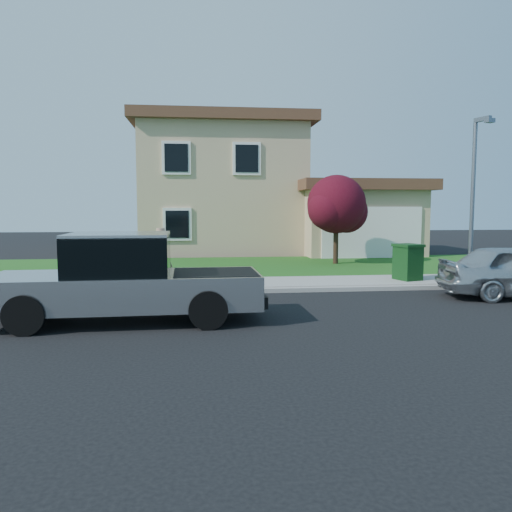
{
  "coord_description": "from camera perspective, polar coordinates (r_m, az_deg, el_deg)",
  "views": [
    {
      "loc": [
        -1.17,
        -10.67,
        2.34
      ],
      "look_at": [
        0.15,
        1.09,
        1.2
      ],
      "focal_mm": 35.0,
      "sensor_mm": 36.0,
      "label": 1
    }
  ],
  "objects": [
    {
      "name": "ornamental_tree",
      "position": [
        20.33,
        9.27,
        5.54
      ],
      "size": [
        2.6,
        2.34,
        3.56
      ],
      "color": "black",
      "rests_on": "lawn"
    },
    {
      "name": "trash_bin",
      "position": [
        15.92,
        16.96,
        -0.63
      ],
      "size": [
        0.87,
        0.93,
        1.1
      ],
      "rotation": [
        0.0,
        0.0,
        0.29
      ],
      "color": "#0E3411",
      "rests_on": "sidewalk"
    },
    {
      "name": "pickup_truck",
      "position": [
        10.59,
        -14.65,
        -2.74
      ],
      "size": [
        5.63,
        2.18,
        1.83
      ],
      "rotation": [
        0.0,
        0.0,
        0.03
      ],
      "color": "black",
      "rests_on": "ground"
    },
    {
      "name": "lawn",
      "position": [
        19.43,
        0.04,
        -1.26
      ],
      "size": [
        40.0,
        7.0,
        0.1
      ],
      "primitive_type": "cube",
      "color": "#214D16",
      "rests_on": "ground"
    },
    {
      "name": "ground",
      "position": [
        10.98,
        -0.16,
        -6.8
      ],
      "size": [
        80.0,
        80.0,
        0.0
      ],
      "primitive_type": "plane",
      "color": "black",
      "rests_on": "ground"
    },
    {
      "name": "woman",
      "position": [
        13.19,
        -10.78,
        -1.02
      ],
      "size": [
        0.71,
        0.6,
        1.83
      ],
      "rotation": [
        0.0,
        0.0,
        2.75
      ],
      "color": "tan",
      "rests_on": "ground"
    },
    {
      "name": "street_lamp",
      "position": [
        15.43,
        23.67,
        6.58
      ],
      "size": [
        0.34,
        0.63,
        4.83
      ],
      "rotation": [
        0.0,
        0.0,
        0.29
      ],
      "color": "slate",
      "rests_on": "ground"
    },
    {
      "name": "house",
      "position": [
        27.18,
        -1.18,
        7.25
      ],
      "size": [
        14.0,
        11.3,
        6.85
      ],
      "color": "tan",
      "rests_on": "ground"
    },
    {
      "name": "curb",
      "position": [
        13.93,
        2.64,
        -3.92
      ],
      "size": [
        40.0,
        0.2,
        0.12
      ],
      "primitive_type": "cube",
      "color": "gray",
      "rests_on": "ground"
    },
    {
      "name": "sidewalk",
      "position": [
        15.0,
        1.98,
        -3.18
      ],
      "size": [
        40.0,
        2.0,
        0.15
      ],
      "primitive_type": "cube",
      "color": "gray",
      "rests_on": "ground"
    }
  ]
}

